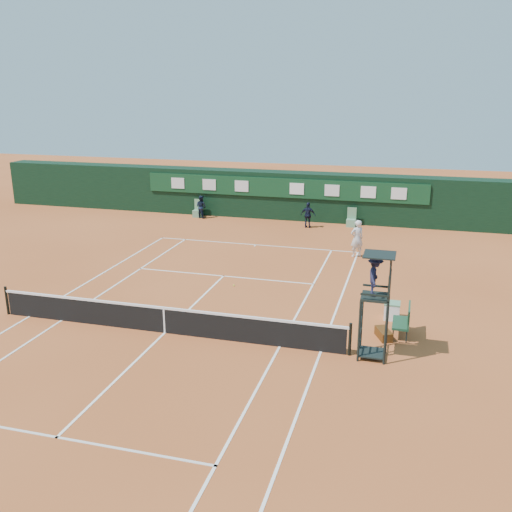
% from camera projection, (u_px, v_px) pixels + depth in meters
% --- Properties ---
extents(ground, '(90.00, 90.00, 0.00)m').
position_uv_depth(ground, '(165.00, 333.00, 19.88)').
color(ground, '#BE5D2D').
rests_on(ground, ground).
extents(court_lines, '(11.05, 23.85, 0.01)m').
position_uv_depth(court_lines, '(165.00, 333.00, 19.87)').
color(court_lines, silver).
rests_on(court_lines, ground).
extents(tennis_net, '(12.90, 0.10, 1.10)m').
position_uv_depth(tennis_net, '(164.00, 319.00, 19.73)').
color(tennis_net, black).
rests_on(tennis_net, ground).
extents(back_wall, '(40.00, 1.65, 3.00)m').
position_uv_depth(back_wall, '(284.00, 195.00, 36.74)').
color(back_wall, black).
rests_on(back_wall, ground).
extents(linesman_chair_left, '(0.55, 0.50, 1.15)m').
position_uv_depth(linesman_chair_left, '(198.00, 212.00, 37.33)').
color(linesman_chair_left, '#598867').
rests_on(linesman_chair_left, ground).
extents(linesman_chair_right, '(0.55, 0.50, 1.15)m').
position_uv_depth(linesman_chair_right, '(351.00, 221.00, 34.78)').
color(linesman_chair_right, '#639771').
rests_on(linesman_chair_right, ground).
extents(umpire_chair, '(0.96, 0.95, 3.42)m').
position_uv_depth(umpire_chair, '(376.00, 284.00, 17.41)').
color(umpire_chair, black).
rests_on(umpire_chair, ground).
extents(player_bench, '(0.55, 1.20, 1.10)m').
position_uv_depth(player_bench, '(404.00, 320.00, 19.49)').
color(player_bench, '#193F26').
rests_on(player_bench, ground).
extents(tennis_bag, '(0.67, 0.91, 0.31)m').
position_uv_depth(tennis_bag, '(384.00, 334.00, 19.42)').
color(tennis_bag, black).
rests_on(tennis_bag, ground).
extents(cooler, '(0.57, 0.57, 0.65)m').
position_uv_depth(cooler, '(392.00, 311.00, 20.98)').
color(cooler, white).
rests_on(cooler, ground).
extents(tennis_ball, '(0.07, 0.07, 0.07)m').
position_uv_depth(tennis_ball, '(234.00, 285.00, 24.49)').
color(tennis_ball, '#CBE134').
rests_on(tennis_ball, ground).
extents(player, '(0.82, 0.75, 1.88)m').
position_uv_depth(player, '(357.00, 238.00, 28.49)').
color(player, silver).
rests_on(player, ground).
extents(ball_kid_left, '(0.86, 0.77, 1.47)m').
position_uv_depth(ball_kid_left, '(201.00, 207.00, 36.91)').
color(ball_kid_left, black).
rests_on(ball_kid_left, ground).
extents(ball_kid_right, '(0.95, 0.48, 1.56)m').
position_uv_depth(ball_kid_right, '(308.00, 215.00, 34.36)').
color(ball_kid_right, black).
rests_on(ball_kid_right, ground).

